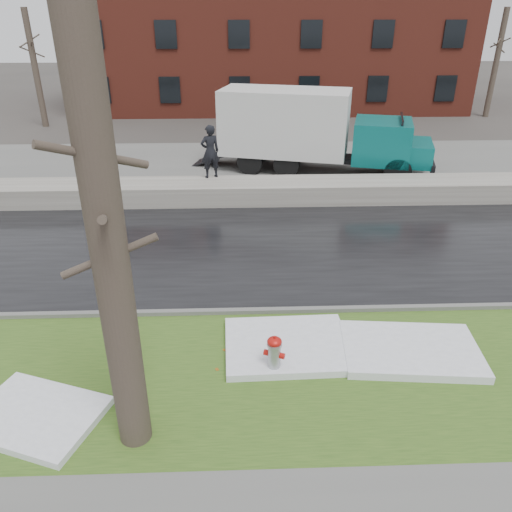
{
  "coord_description": "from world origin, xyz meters",
  "views": [
    {
      "loc": [
        -0.34,
        -8.98,
        6.59
      ],
      "look_at": [
        0.05,
        2.09,
        1.0
      ],
      "focal_mm": 35.0,
      "sensor_mm": 36.0,
      "label": 1
    }
  ],
  "objects_px": {
    "fire_hydrant": "(274,353)",
    "tree": "(111,261)",
    "worker": "(210,152)",
    "box_truck": "(310,130)"
  },
  "relations": [
    {
      "from": "fire_hydrant",
      "to": "box_truck",
      "type": "height_order",
      "value": "box_truck"
    },
    {
      "from": "box_truck",
      "to": "worker",
      "type": "bearing_deg",
      "value": -128.07
    },
    {
      "from": "tree",
      "to": "box_truck",
      "type": "relative_size",
      "value": 0.64
    },
    {
      "from": "fire_hydrant",
      "to": "box_truck",
      "type": "xyz_separation_m",
      "value": [
        2.43,
        13.57,
        1.32
      ]
    },
    {
      "from": "fire_hydrant",
      "to": "tree",
      "type": "height_order",
      "value": "tree"
    },
    {
      "from": "worker",
      "to": "tree",
      "type": "bearing_deg",
      "value": 65.11
    },
    {
      "from": "box_truck",
      "to": "tree",
      "type": "bearing_deg",
      "value": -92.91
    },
    {
      "from": "box_truck",
      "to": "worker",
      "type": "distance_m",
      "value": 5.16
    },
    {
      "from": "fire_hydrant",
      "to": "worker",
      "type": "height_order",
      "value": "worker"
    },
    {
      "from": "tree",
      "to": "box_truck",
      "type": "xyz_separation_m",
      "value": [
        4.88,
        15.12,
        -1.57
      ]
    }
  ]
}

